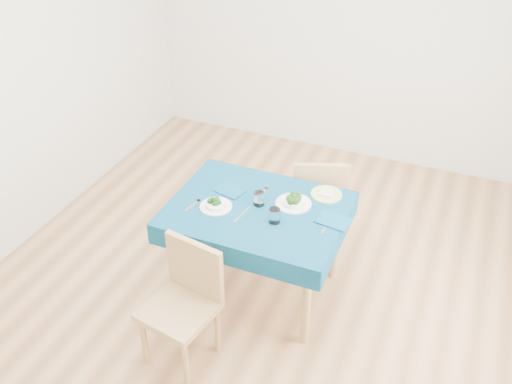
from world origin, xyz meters
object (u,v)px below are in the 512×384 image
at_px(chair_near, 178,300).
at_px(bowl_near, 216,203).
at_px(chair_far, 318,187).
at_px(table, 257,250).
at_px(side_plate, 326,194).
at_px(bowl_far, 294,200).

height_order(chair_near, bowl_near, chair_near).
distance_m(chair_far, bowl_near, 1.02).
height_order(table, side_plate, side_plate).
bearing_deg(bowl_near, bowl_far, 26.33).
height_order(table, chair_near, chair_near).
relative_size(chair_near, side_plate, 4.64).
bearing_deg(side_plate, bowl_far, -132.09).
bearing_deg(bowl_far, bowl_near, -153.67).
bearing_deg(bowl_near, table, 21.38).
xyz_separation_m(table, chair_far, (0.22, 0.75, 0.15)).
xyz_separation_m(chair_near, bowl_far, (0.42, 0.92, 0.28)).
relative_size(bowl_near, bowl_far, 0.89).
height_order(chair_far, bowl_near, chair_far).
relative_size(bowl_near, side_plate, 0.99).
height_order(bowl_far, side_plate, bowl_far).
distance_m(table, chair_far, 0.80).
bearing_deg(bowl_near, chair_near, -85.12).
relative_size(bowl_far, side_plate, 1.11).
distance_m(chair_near, side_plate, 1.29).
xyz_separation_m(bowl_far, side_plate, (0.18, 0.20, -0.03)).
xyz_separation_m(chair_near, chair_far, (0.42, 1.54, 0.01)).
height_order(chair_far, side_plate, chair_far).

